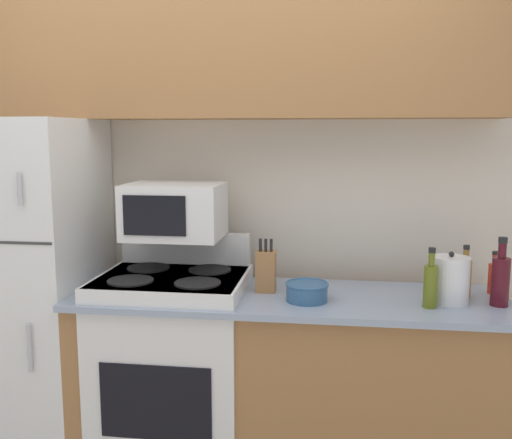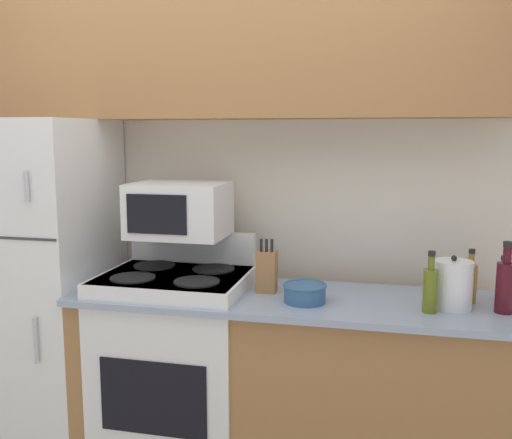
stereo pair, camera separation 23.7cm
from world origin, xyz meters
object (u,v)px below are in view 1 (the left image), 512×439
(refrigerator, at_px, (20,288))
(knife_block, at_px, (266,271))
(bowl, at_px, (307,291))
(kettle, at_px, (450,280))
(bottle_wine_red, at_px, (500,279))
(bottle_vinegar, at_px, (465,277))
(bottle_hot_sauce, at_px, (494,277))
(stove, at_px, (174,368))
(bottle_olive_oil, at_px, (431,284))
(microwave, at_px, (175,211))

(refrigerator, xyz_separation_m, knife_block, (1.26, -0.03, 0.14))
(bowl, bearing_deg, kettle, 5.69)
(bottle_wine_red, bearing_deg, bottle_vinegar, 136.03)
(bottle_wine_red, bearing_deg, refrigerator, 177.19)
(knife_block, bearing_deg, bottle_wine_red, -4.79)
(bottle_hot_sauce, xyz_separation_m, bottle_vinegar, (-0.15, -0.08, 0.02))
(stove, bearing_deg, bottle_vinegar, 2.86)
(bottle_vinegar, bearing_deg, bottle_olive_oil, -134.52)
(bowl, xyz_separation_m, kettle, (0.62, 0.06, 0.06))
(microwave, distance_m, bowl, 0.75)
(bowl, distance_m, bottle_wine_red, 0.83)
(refrigerator, height_order, stove, refrigerator)
(stove, height_order, bottle_hot_sauce, stove)
(bowl, bearing_deg, knife_block, 147.26)
(bottle_wine_red, height_order, kettle, bottle_wine_red)
(kettle, bearing_deg, knife_block, 175.44)
(bowl, bearing_deg, microwave, 163.52)
(stove, height_order, bottle_olive_oil, bottle_olive_oil)
(microwave, relative_size, bottle_olive_oil, 1.76)
(knife_block, height_order, bowl, knife_block)
(knife_block, xyz_separation_m, bottle_vinegar, (0.90, 0.03, -0.01))
(bottle_vinegar, bearing_deg, kettle, -130.92)
(bowl, xyz_separation_m, bottle_vinegar, (0.71, 0.16, 0.05))
(stove, bearing_deg, refrigerator, 175.56)
(bowl, xyz_separation_m, bottle_hot_sauce, (0.85, 0.24, 0.03))
(bottle_vinegar, bearing_deg, bowl, -167.38)
(bottle_hot_sauce, bearing_deg, bowl, -164.41)
(knife_block, relative_size, bowl, 1.29)
(stove, bearing_deg, bottle_olive_oil, -5.66)
(microwave, xyz_separation_m, bottle_olive_oil, (1.18, -0.22, -0.26))
(refrigerator, bearing_deg, bottle_vinegar, 0.11)
(refrigerator, xyz_separation_m, kettle, (2.08, -0.09, 0.14))
(knife_block, distance_m, bottle_wine_red, 1.03)
(refrigerator, xyz_separation_m, bottle_hot_sauce, (2.31, 0.08, 0.12))
(microwave, relative_size, bottle_wine_red, 1.53)
(bottle_olive_oil, bearing_deg, refrigerator, 174.84)
(kettle, bearing_deg, bottle_olive_oil, -138.03)
(bottle_olive_oil, bearing_deg, bottle_wine_red, 12.53)
(stove, xyz_separation_m, bottle_vinegar, (1.35, 0.07, 0.49))
(bottle_wine_red, bearing_deg, knife_block, 175.21)
(knife_block, height_order, kettle, knife_block)
(refrigerator, xyz_separation_m, bottle_vinegar, (2.16, 0.00, 0.13))
(stove, distance_m, bottle_wine_red, 1.56)
(bottle_hot_sauce, height_order, kettle, kettle)
(microwave, xyz_separation_m, kettle, (1.27, -0.13, -0.26))
(bottle_vinegar, bearing_deg, bottle_wine_red, -43.97)
(bottle_vinegar, distance_m, bottle_olive_oil, 0.26)
(refrigerator, height_order, bottle_wine_red, refrigerator)
(refrigerator, distance_m, kettle, 2.09)
(refrigerator, distance_m, microwave, 0.90)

